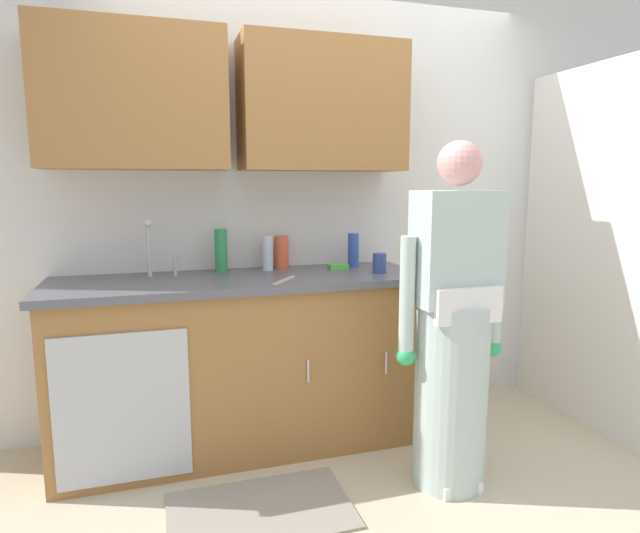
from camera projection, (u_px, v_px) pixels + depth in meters
The scene contains 15 objects.
ground_plane at pixel (386, 495), 2.48m from camera, with size 9.00×9.00×0.00m, color beige.
kitchen_wall_with_uppers at pixel (300, 176), 3.16m from camera, with size 4.80×0.44×2.70m.
closet_door_panel at pixel (590, 249), 3.12m from camera, with size 1.10×0.04×2.10m, color silver.
counter_cabinet at pixel (242, 366), 2.91m from camera, with size 1.90×0.62×0.90m.
countertop at pixel (240, 281), 2.84m from camera, with size 1.96×0.66×0.04m, color #595960.
sink at pixel (158, 284), 2.73m from camera, with size 0.50×0.36×0.35m.
person_at_sink at pixel (453, 344), 2.49m from camera, with size 0.55×0.34×1.62m.
floor_mat at pixel (260, 510), 2.36m from camera, with size 0.80×0.50×0.01m, color gray.
bottle_soap at pixel (353, 250), 3.19m from camera, with size 0.07×0.07×0.20m, color #334CB2.
bottle_water_tall at pixel (281, 252), 3.11m from camera, with size 0.08×0.08×0.19m, color #E05933.
bottle_cleaner_spray at pixel (221, 251), 2.97m from camera, with size 0.07×0.07×0.24m, color #2D8C4C.
bottle_dish_liquid at pixel (268, 253), 3.05m from camera, with size 0.06×0.06×0.20m, color silver.
cup_by_sink at pixel (379, 263), 2.96m from camera, with size 0.08×0.08×0.11m, color #33478C.
knife_on_counter at pixel (284, 280), 2.72m from camera, with size 0.24×0.02×0.01m, color silver.
sponge at pixel (338, 267), 3.09m from camera, with size 0.11×0.07×0.03m, color #4CBF4C.
Camera 1 is at (-0.97, -2.10, 1.43)m, focal length 30.09 mm.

